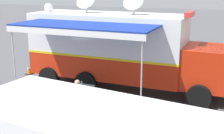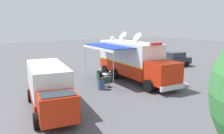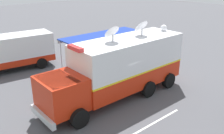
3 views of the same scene
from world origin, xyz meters
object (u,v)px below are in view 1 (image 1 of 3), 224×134
Objects in this scene: command_truck at (122,48)px; water_bottle at (82,84)px; folding_chair_spare_by_truck at (110,105)px; car_behind_truck at (122,38)px; folding_table at (82,88)px; folding_chair_at_table at (77,99)px; trash_bin at (113,115)px; folding_chair_beside_table at (62,91)px; traffic_cone at (29,69)px; seated_responder at (79,94)px.

command_truck reaches higher than water_bottle.
folding_chair_spare_by_truck is 12.28m from car_behind_truck.
car_behind_truck is (-10.81, -1.91, 0.21)m from folding_table.
folding_chair_at_table is 1.99m from trash_bin.
folding_chair_beside_table is (-0.62, -1.00, 0.00)m from folding_chair_at_table.
folding_chair_at_table is 1.00× the size of folding_chair_beside_table.
folding_chair_spare_by_truck reaches higher than traffic_cone.
folding_chair_beside_table is 1.10m from seated_responder.
folding_chair_at_table is 11.80m from car_behind_truck.
water_bottle is 0.93m from folding_chair_at_table.
water_bottle is 0.25× the size of trash_bin.
folding_chair_spare_by_truck is 0.70× the size of seated_responder.
traffic_cone is at bearing -94.47° from command_truck.
folding_chair_beside_table is at bearing -116.91° from trash_bin.
folding_chair_at_table and folding_chair_spare_by_truck have the same top height.
folding_chair_at_table is 1.45m from folding_chair_spare_by_truck.
water_bottle is at bearing -129.58° from trash_bin.
command_truck reaches higher than folding_chair_at_table.
trash_bin is (0.65, 0.38, -0.06)m from folding_chair_spare_by_truck.
car_behind_truck is at bearing -170.17° from water_bottle.
folding_chair_beside_table is at bearing -122.06° from folding_chair_at_table.
folding_chair_at_table is 0.96× the size of trash_bin.
seated_responder is at bearing -14.30° from command_truck.
folding_table is 1.86m from folding_chair_spare_by_truck.
folding_table is 0.96× the size of folding_chair_beside_table.
command_truck is 4.41m from trash_bin.
seated_responder is at bearing 10.23° from car_behind_truck.
command_truck is 16.52× the size of traffic_cone.
folding_chair_beside_table is 3.15m from trash_bin.
seated_responder is at bearing 66.57° from folding_chair_beside_table.
folding_chair_at_table is 0.20× the size of car_behind_truck.
folding_chair_beside_table is (0.18, -0.85, -0.16)m from folding_table.
folding_table is 0.83m from folding_chair_at_table.
trash_bin is 13.01m from car_behind_truck.
folding_chair_at_table is (0.80, 0.15, -0.16)m from folding_table.
seated_responder is 11.61m from car_behind_truck.
folding_chair_spare_by_truck is 0.96× the size of trash_bin.
folding_table is at bearing -120.97° from folding_chair_spare_by_truck.
command_truck is at bearing 159.04° from folding_table.
seated_responder reaches higher than folding_chair_spare_by_truck.
car_behind_truck reaches higher than folding_chair_spare_by_truck.
traffic_cone is at bearing -121.30° from water_bottle.
folding_chair_at_table is at bearing 52.67° from traffic_cone.
traffic_cone is at bearing -18.87° from car_behind_truck.
folding_table is 10.98m from car_behind_truck.
car_behind_truck is at bearing -169.77° from seated_responder.
trash_bin reaches higher than folding_chair_at_table.
water_bottle is (-0.05, -0.04, 0.16)m from folding_table.
seated_responder is at bearing 177.68° from folding_chair_at_table.
folding_chair_spare_by_truck is 0.75m from trash_bin.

